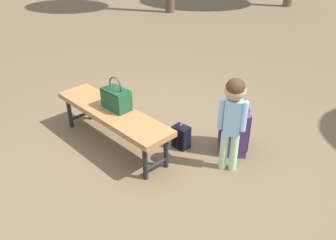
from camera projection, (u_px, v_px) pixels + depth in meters
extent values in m
plane|color=brown|center=(155.00, 161.00, 3.63)|extent=(40.00, 40.00, 0.00)
cube|color=#9E6B3D|center=(112.00, 112.00, 3.69)|extent=(1.65, 0.81, 0.06)
cylinder|color=black|center=(166.00, 151.00, 3.45)|extent=(0.05, 0.05, 0.39)
cylinder|color=black|center=(145.00, 163.00, 3.28)|extent=(0.05, 0.05, 0.39)
cylinder|color=black|center=(89.00, 105.00, 4.32)|extent=(0.05, 0.05, 0.39)
cylinder|color=black|center=(70.00, 113.00, 4.15)|extent=(0.05, 0.05, 0.39)
cylinder|color=black|center=(156.00, 164.00, 3.41)|extent=(0.11, 0.28, 0.04)
cylinder|color=black|center=(81.00, 116.00, 4.28)|extent=(0.11, 0.28, 0.04)
cube|color=#1E4C2D|center=(116.00, 99.00, 3.65)|extent=(0.35, 0.25, 0.22)
cube|color=#163922|center=(116.00, 90.00, 3.60)|extent=(0.32, 0.25, 0.02)
torus|color=#1E4C2D|center=(115.00, 86.00, 3.57)|extent=(0.19, 0.06, 0.20)
cylinder|color=#B2D8B2|center=(224.00, 151.00, 3.43)|extent=(0.08, 0.08, 0.43)
cylinder|color=#B2D8B2|center=(234.00, 152.00, 3.41)|extent=(0.08, 0.08, 0.43)
ellipsoid|color=white|center=(222.00, 165.00, 3.54)|extent=(0.08, 0.10, 0.04)
ellipsoid|color=white|center=(232.00, 166.00, 3.52)|extent=(0.08, 0.10, 0.04)
cube|color=#8CBFE5|center=(232.00, 117.00, 3.22)|extent=(0.19, 0.17, 0.36)
cylinder|color=#8CBFE5|center=(221.00, 114.00, 3.23)|extent=(0.06, 0.06, 0.31)
cylinder|color=#8CBFE5|center=(244.00, 117.00, 3.19)|extent=(0.06, 0.06, 0.31)
sphere|color=tan|center=(235.00, 90.00, 3.08)|extent=(0.20, 0.20, 0.20)
sphere|color=#3F2819|center=(236.00, 88.00, 3.06)|extent=(0.19, 0.19, 0.19)
cube|color=#4C2D66|center=(235.00, 130.00, 3.69)|extent=(0.38, 0.42, 0.51)
ellipsoid|color=#4C2D66|center=(237.00, 110.00, 3.57)|extent=(0.36, 0.40, 0.12)
cube|color=#311D42|center=(221.00, 135.00, 3.74)|extent=(0.13, 0.23, 0.23)
cube|color=#311D42|center=(248.00, 134.00, 3.62)|extent=(0.05, 0.06, 0.43)
cube|color=#311D42|center=(247.00, 127.00, 3.75)|extent=(0.05, 0.06, 0.43)
torus|color=black|center=(237.00, 106.00, 3.55)|extent=(0.08, 0.05, 0.08)
cube|color=black|center=(181.00, 137.00, 3.80)|extent=(0.20, 0.16, 0.26)
ellipsoid|color=black|center=(181.00, 127.00, 3.73)|extent=(0.19, 0.15, 0.06)
cube|color=black|center=(185.00, 137.00, 3.86)|extent=(0.13, 0.04, 0.12)
cube|color=black|center=(174.00, 138.00, 3.77)|extent=(0.03, 0.02, 0.22)
cube|color=black|center=(180.00, 141.00, 3.73)|extent=(0.03, 0.02, 0.22)
torus|color=#B2B2B7|center=(181.00, 125.00, 3.72)|extent=(0.01, 0.04, 0.04)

